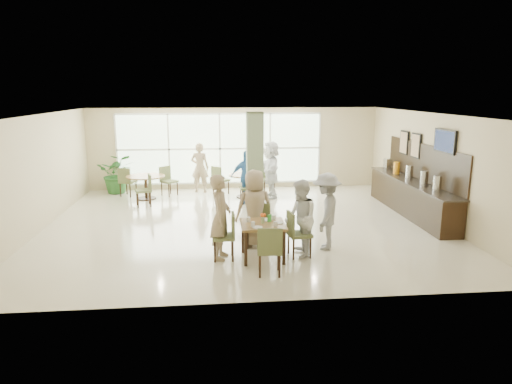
{
  "coord_description": "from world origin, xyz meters",
  "views": [
    {
      "loc": [
        -0.79,
        -11.32,
        3.36
      ],
      "look_at": [
        0.2,
        -1.2,
        1.1
      ],
      "focal_mm": 32.0,
      "sensor_mm": 36.0,
      "label": 1
    }
  ],
  "objects": [
    {
      "name": "window_bank",
      "position": [
        -0.5,
        4.46,
        1.4
      ],
      "size": [
        7.0,
        0.04,
        7.0
      ],
      "color": "silver",
      "rests_on": "ground"
    },
    {
      "name": "adult_b",
      "position": [
        1.08,
        2.92,
        0.91
      ],
      "size": [
        0.84,
        1.73,
        1.81
      ],
      "primitive_type": "imported",
      "rotation": [
        0.0,
        0.0,
        -1.5
      ],
      "color": "white",
      "rests_on": "ground"
    },
    {
      "name": "teen_right",
      "position": [
        0.99,
        -2.45,
        0.8
      ],
      "size": [
        0.61,
        0.78,
        1.61
      ],
      "primitive_type": "imported",
      "rotation": [
        0.0,
        0.0,
        -1.57
      ],
      "color": "white",
      "rests_on": "ground"
    },
    {
      "name": "ground",
      "position": [
        0.0,
        0.0,
        0.0
      ],
      "size": [
        10.0,
        10.0,
        0.0
      ],
      "primitive_type": "plane",
      "color": "beige",
      "rests_on": "ground"
    },
    {
      "name": "column",
      "position": [
        0.4,
        1.2,
        1.4
      ],
      "size": [
        0.45,
        0.45,
        2.8
      ],
      "primitive_type": "cube",
      "color": "#697A55",
      "rests_on": "ground"
    },
    {
      "name": "potted_plant",
      "position": [
        -3.94,
        4.05,
        0.66
      ],
      "size": [
        1.24,
        1.24,
        1.33
      ],
      "primitive_type": "imported",
      "rotation": [
        0.0,
        0.0,
        0.04
      ],
      "color": "#286026",
      "rests_on": "ground"
    },
    {
      "name": "framed_art_a",
      "position": [
        4.95,
        1.0,
        1.85
      ],
      "size": [
        0.05,
        0.55,
        0.7
      ],
      "color": "black",
      "rests_on": "ground"
    },
    {
      "name": "teen_far",
      "position": [
        0.12,
        -1.72,
        0.85
      ],
      "size": [
        0.9,
        0.58,
        1.71
      ],
      "primitive_type": "imported",
      "rotation": [
        0.0,
        0.0,
        3.3
      ],
      "color": "tan",
      "rests_on": "ground"
    },
    {
      "name": "framed_art_b",
      "position": [
        4.95,
        1.8,
        1.85
      ],
      "size": [
        0.05,
        0.55,
        0.7
      ],
      "color": "black",
      "rests_on": "ground"
    },
    {
      "name": "wall_tv",
      "position": [
        4.94,
        -0.6,
        2.15
      ],
      "size": [
        0.06,
        1.0,
        0.58
      ],
      "color": "black",
      "rests_on": "ground"
    },
    {
      "name": "chairs_main_table",
      "position": [
        0.2,
        -2.54,
        0.47
      ],
      "size": [
        2.04,
        2.06,
        0.95
      ],
      "color": "#566336",
      "rests_on": "ground"
    },
    {
      "name": "chairs_table_right",
      "position": [
        0.27,
        3.08,
        0.47
      ],
      "size": [
        2.15,
        1.9,
        0.95
      ],
      "color": "#566336",
      "rests_on": "ground"
    },
    {
      "name": "adult_standing",
      "position": [
        -1.2,
        3.9,
        0.84
      ],
      "size": [
        0.69,
        0.54,
        1.68
      ],
      "primitive_type": "imported",
      "rotation": [
        0.0,
        0.0,
        2.9
      ],
      "color": "tan",
      "rests_on": "ground"
    },
    {
      "name": "buffet_counter",
      "position": [
        4.7,
        0.51,
        0.55
      ],
      "size": [
        0.64,
        4.7,
        1.95
      ],
      "color": "black",
      "rests_on": "ground"
    },
    {
      "name": "tabletop_clutter",
      "position": [
        0.24,
        -2.55,
        0.81
      ],
      "size": [
        0.73,
        0.71,
        0.21
      ],
      "color": "white",
      "rests_on": "main_table"
    },
    {
      "name": "chairs_table_left",
      "position": [
        -2.85,
        3.07,
        0.47
      ],
      "size": [
        1.95,
        2.0,
        0.95
      ],
      "color": "#566336",
      "rests_on": "ground"
    },
    {
      "name": "room_shell",
      "position": [
        0.0,
        0.0,
        1.7
      ],
      "size": [
        10.0,
        10.0,
        10.0
      ],
      "color": "white",
      "rests_on": "ground"
    },
    {
      "name": "round_table_right",
      "position": [
        0.27,
        3.02,
        0.57
      ],
      "size": [
        1.08,
        1.08,
        0.75
      ],
      "color": "brown",
      "rests_on": "ground"
    },
    {
      "name": "teen_left",
      "position": [
        -0.64,
        -2.42,
        0.87
      ],
      "size": [
        0.53,
        0.7,
        1.74
      ],
      "primitive_type": "imported",
      "rotation": [
        0.0,
        0.0,
        1.38
      ],
      "color": "tan",
      "rests_on": "ground"
    },
    {
      "name": "round_table_left",
      "position": [
        -2.88,
        3.08,
        0.59
      ],
      "size": [
        1.2,
        1.2,
        0.75
      ],
      "color": "brown",
      "rests_on": "ground"
    },
    {
      "name": "adult_a",
      "position": [
        0.24,
        2.18,
        0.81
      ],
      "size": [
        1.05,
        0.74,
        1.63
      ],
      "primitive_type": "imported",
      "rotation": [
        0.0,
        0.0,
        -0.23
      ],
      "color": "teal",
      "rests_on": "ground"
    },
    {
      "name": "main_table",
      "position": [
        0.21,
        -2.54,
        0.65
      ],
      "size": [
        0.89,
        0.89,
        0.75
      ],
      "color": "brown",
      "rests_on": "ground"
    },
    {
      "name": "teen_standing",
      "position": [
        1.63,
        -2.05,
        0.83
      ],
      "size": [
        0.95,
        1.22,
        1.67
      ],
      "primitive_type": "imported",
      "rotation": [
        0.0,
        0.0,
        -1.92
      ],
      "color": "#9A9B9D",
      "rests_on": "ground"
    }
  ]
}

